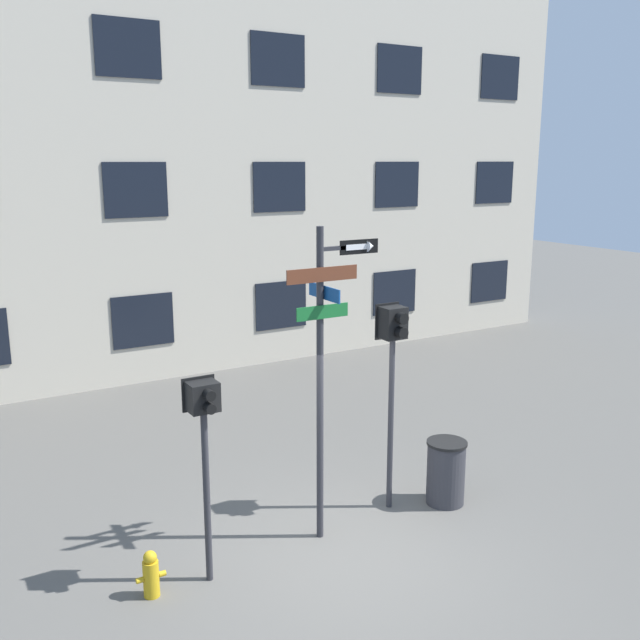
{
  "coord_description": "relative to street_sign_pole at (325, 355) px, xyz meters",
  "views": [
    {
      "loc": [
        -4.44,
        -6.73,
        4.86
      ],
      "look_at": [
        -0.06,
        0.66,
        2.94
      ],
      "focal_mm": 40.0,
      "sensor_mm": 36.0,
      "label": 1
    }
  ],
  "objects": [
    {
      "name": "ground_plane",
      "position": [
        -0.01,
        -0.65,
        -2.48
      ],
      "size": [
        60.0,
        60.0,
        0.0
      ],
      "primitive_type": "plane",
      "color": "#595651"
    },
    {
      "name": "building_facade",
      "position": [
        -0.01,
        8.08,
        3.2
      ],
      "size": [
        24.0,
        0.64,
        11.35
      ],
      "color": "beige",
      "rests_on": "ground_plane"
    },
    {
      "name": "pedestrian_signal_left",
      "position": [
        -1.71,
        -0.19,
        -0.53
      ],
      "size": [
        0.39,
        0.4,
        2.48
      ],
      "color": "#2D2D33",
      "rests_on": "ground_plane"
    },
    {
      "name": "trash_bin",
      "position": [
        1.98,
        -0.1,
        -2.0
      ],
      "size": [
        0.58,
        0.58,
        0.94
      ],
      "color": "#333338",
      "rests_on": "ground_plane"
    },
    {
      "name": "street_sign_pole",
      "position": [
        0.0,
        0.0,
        0.0
      ],
      "size": [
        1.33,
        0.72,
        4.09
      ],
      "color": "#2D2D33",
      "rests_on": "ground_plane"
    },
    {
      "name": "fire_hydrant",
      "position": [
        -2.4,
        -0.16,
        -2.21
      ],
      "size": [
        0.34,
        0.18,
        0.56
      ],
      "color": "gold",
      "rests_on": "ground_plane"
    },
    {
      "name": "pedestrian_signal_right",
      "position": [
        1.21,
        0.21,
        -0.14
      ],
      "size": [
        0.39,
        0.4,
        2.96
      ],
      "color": "#2D2D33",
      "rests_on": "ground_plane"
    }
  ]
}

